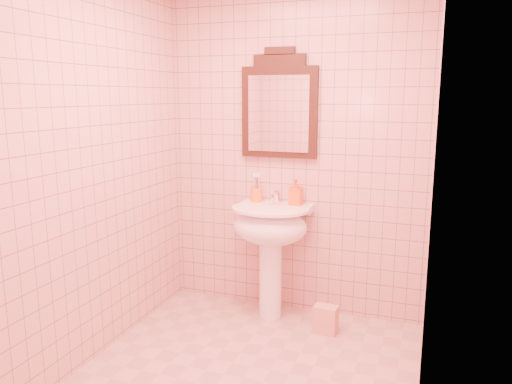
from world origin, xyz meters
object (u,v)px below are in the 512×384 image
at_px(soap_dispenser, 296,192).
at_px(toothbrush_cup, 257,195).
at_px(pedestal_sink, 270,234).
at_px(towel, 326,319).
at_px(mirror, 279,107).

bearing_deg(soap_dispenser, toothbrush_cup, -178.97).
bearing_deg(pedestal_sink, towel, -15.25).
relative_size(pedestal_sink, mirror, 1.06).
bearing_deg(mirror, towel, -35.36).
height_order(soap_dispenser, towel, soap_dispenser).
bearing_deg(soap_dispenser, towel, -39.89).
bearing_deg(towel, mirror, 144.64).
relative_size(soap_dispenser, towel, 0.99).
height_order(pedestal_sink, mirror, mirror).
xyz_separation_m(pedestal_sink, mirror, (-0.00, 0.20, 0.93)).
distance_m(pedestal_sink, towel, 0.74).
distance_m(mirror, towel, 1.59).
xyz_separation_m(pedestal_sink, toothbrush_cup, (-0.16, 0.15, 0.26)).
relative_size(toothbrush_cup, towel, 1.00).
height_order(pedestal_sink, towel, pedestal_sink).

